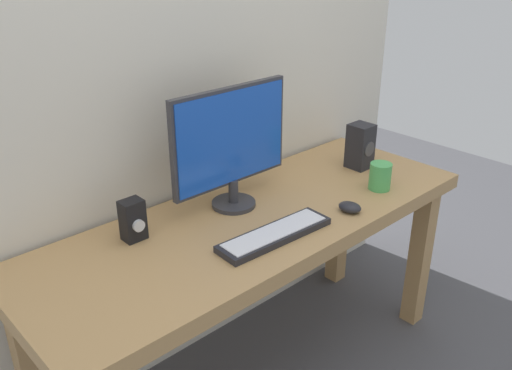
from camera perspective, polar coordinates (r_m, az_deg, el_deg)
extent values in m
cube|color=tan|center=(1.95, 0.06, -3.94)|extent=(1.73, 0.62, 0.06)
cube|color=tan|center=(2.56, 16.79, -7.15)|extent=(0.08, 0.08, 0.69)
cube|color=tan|center=(2.78, 8.67, -3.64)|extent=(0.08, 0.08, 0.69)
cylinder|color=#333338|center=(2.00, -2.36, -1.95)|extent=(0.16, 0.16, 0.02)
cylinder|color=#333338|center=(1.98, -2.38, -0.63)|extent=(0.04, 0.04, 0.09)
cube|color=#333338|center=(1.91, -2.73, 5.10)|extent=(0.50, 0.02, 0.35)
cube|color=blue|center=(1.90, -2.45, 5.00)|extent=(0.47, 0.01, 0.33)
cube|color=#232328|center=(1.80, 1.99, -5.22)|extent=(0.42, 0.13, 0.02)
cube|color=silver|center=(1.79, 2.00, -4.87)|extent=(0.39, 0.11, 0.00)
ellipsoid|color=#232328|center=(1.98, 9.81, -2.31)|extent=(0.08, 0.10, 0.04)
cube|color=#232328|center=(2.34, 10.86, 4.02)|extent=(0.09, 0.09, 0.19)
cylinder|color=#3F3F44|center=(2.32, 11.82, 3.70)|extent=(0.06, 0.00, 0.06)
cube|color=black|center=(1.81, -12.80, -3.60)|extent=(0.07, 0.06, 0.14)
cylinder|color=silver|center=(1.78, -12.19, -4.20)|extent=(0.04, 0.01, 0.04)
cylinder|color=#4CB259|center=(2.17, 12.89, 0.89)|extent=(0.08, 0.08, 0.11)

